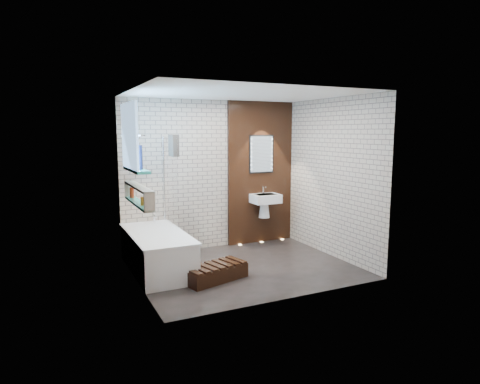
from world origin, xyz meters
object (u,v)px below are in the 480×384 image
bath_screen (170,181)px  walnut_step (215,273)px  washbasin (265,202)px  bathtub (157,252)px  led_mirror (261,154)px

bath_screen → walnut_step: bearing=-77.2°
walnut_step → washbasin: bearing=41.6°
bathtub → washbasin: size_ratio=3.00×
washbasin → led_mirror: size_ratio=0.83×
bath_screen → led_mirror: bearing=10.7°
bath_screen → walnut_step: 1.70m
led_mirror → walnut_step: led_mirror is taller
washbasin → walnut_step: size_ratio=0.65×
led_mirror → bathtub: bearing=-160.2°
washbasin → walnut_step: washbasin is taller
washbasin → walnut_step: 2.18m
bath_screen → walnut_step: (0.27, -1.19, -1.18)m
washbasin → bathtub: bearing=-164.0°
bathtub → washbasin: washbasin is taller
bathtub → bath_screen: 1.14m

